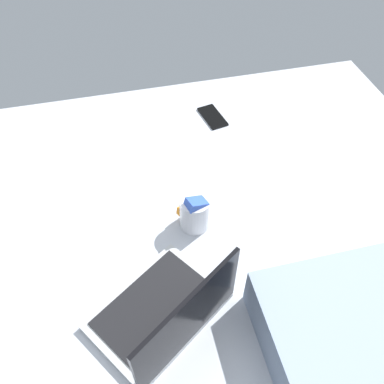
{
  "coord_description": "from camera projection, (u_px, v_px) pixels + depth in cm",
  "views": [
    {
      "loc": [
        19.94,
        74.84,
        117.22
      ],
      "look_at": [
        0.82,
        -4.24,
        24.0
      ],
      "focal_mm": 37.72,
      "sensor_mm": 36.0,
      "label": 1
    }
  ],
  "objects": [
    {
      "name": "pillow",
      "position": [
        374.0,
        329.0,
        0.95
      ],
      "size": [
        52.0,
        36.0,
        13.0
      ],
      "primitive_type": "cube",
      "color": "#8C9EB7",
      "rests_on": "bed_mattress"
    },
    {
      "name": "cell_phone",
      "position": [
        213.0,
        117.0,
        1.57
      ],
      "size": [
        9.36,
        15.04,
        0.8
      ],
      "primitive_type": "cube",
      "rotation": [
        0.0,
        0.0,
        3.33
      ],
      "color": "black",
      "rests_on": "bed_mattress"
    },
    {
      "name": "snack_cup",
      "position": [
        194.0,
        212.0,
        1.19
      ],
      "size": [
        9.55,
        10.04,
        13.35
      ],
      "color": "silver",
      "rests_on": "bed_mattress"
    },
    {
      "name": "laptop",
      "position": [
        166.0,
        312.0,
        1.0
      ],
      "size": [
        40.22,
        37.53,
        23.0
      ],
      "rotation": [
        0.0,
        0.0,
        0.59
      ],
      "color": "#B7BABC",
      "rests_on": "bed_mattress"
    },
    {
      "name": "bed_mattress",
      "position": [
        197.0,
        231.0,
        1.32
      ],
      "size": [
        180.0,
        140.0,
        18.0
      ],
      "primitive_type": "cube",
      "color": "#B7BCC6",
      "rests_on": "ground"
    }
  ]
}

